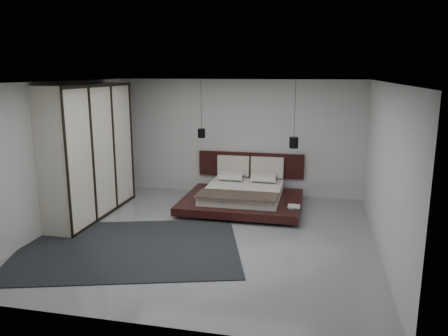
% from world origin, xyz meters
% --- Properties ---
extents(floor, '(6.00, 6.00, 0.00)m').
position_xyz_m(floor, '(0.00, 0.00, 0.00)').
color(floor, gray).
rests_on(floor, ground).
extents(ceiling, '(6.00, 6.00, 0.00)m').
position_xyz_m(ceiling, '(0.00, 0.00, 2.80)').
color(ceiling, white).
rests_on(ceiling, wall_back).
extents(wall_back, '(6.00, 0.00, 6.00)m').
position_xyz_m(wall_back, '(0.00, 3.00, 1.40)').
color(wall_back, beige).
rests_on(wall_back, floor).
extents(wall_front, '(6.00, 0.00, 6.00)m').
position_xyz_m(wall_front, '(0.00, -3.00, 1.40)').
color(wall_front, beige).
rests_on(wall_front, floor).
extents(wall_left, '(0.00, 6.00, 6.00)m').
position_xyz_m(wall_left, '(-3.00, 0.00, 1.40)').
color(wall_left, beige).
rests_on(wall_left, floor).
extents(wall_right, '(0.00, 6.00, 6.00)m').
position_xyz_m(wall_right, '(3.00, 0.00, 1.40)').
color(wall_right, beige).
rests_on(wall_right, floor).
extents(lattice_screen, '(0.05, 0.90, 2.60)m').
position_xyz_m(lattice_screen, '(-2.95, 2.45, 1.30)').
color(lattice_screen, black).
rests_on(lattice_screen, floor).
extents(bed, '(2.59, 2.31, 1.04)m').
position_xyz_m(bed, '(0.32, 1.92, 0.28)').
color(bed, black).
rests_on(bed, floor).
extents(book_lower, '(0.23, 0.30, 0.03)m').
position_xyz_m(book_lower, '(1.38, 1.29, 0.25)').
color(book_lower, '#99724C').
rests_on(book_lower, bed).
extents(book_upper, '(0.20, 0.27, 0.02)m').
position_xyz_m(book_upper, '(1.36, 1.26, 0.28)').
color(book_upper, '#99724C').
rests_on(book_upper, book_lower).
extents(pendant_left, '(0.17, 0.17, 1.33)m').
position_xyz_m(pendant_left, '(-0.74, 2.30, 1.58)').
color(pendant_left, black).
rests_on(pendant_left, ceiling).
extents(pendant_right, '(0.20, 0.20, 1.49)m').
position_xyz_m(pendant_right, '(1.38, 2.30, 1.43)').
color(pendant_right, black).
rests_on(pendant_right, ceiling).
extents(wardrobe, '(0.66, 2.78, 2.73)m').
position_xyz_m(wardrobe, '(-2.70, 0.68, 1.37)').
color(wardrobe, beige).
rests_on(wardrobe, floor).
extents(rug, '(4.35, 3.62, 0.02)m').
position_xyz_m(rug, '(-1.20, -0.87, 0.01)').
color(rug, black).
rests_on(rug, floor).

